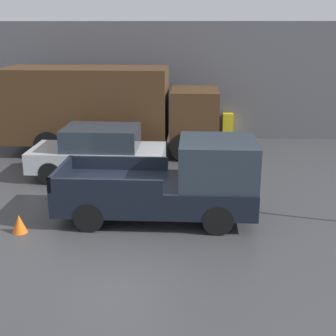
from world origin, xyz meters
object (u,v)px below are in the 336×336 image
at_px(delivery_truck, 105,107).
at_px(newspaper_box, 228,126).
at_px(pickup_truck, 176,183).
at_px(car, 99,152).
at_px(traffic_cone, 19,224).

xyz_separation_m(delivery_truck, newspaper_box, (4.91, 2.45, -1.23)).
height_order(pickup_truck, delivery_truck, delivery_truck).
relative_size(delivery_truck, newspaper_box, 7.10).
bearing_deg(pickup_truck, delivery_truck, 114.86).
relative_size(pickup_truck, car, 1.15).
bearing_deg(newspaper_box, traffic_cone, -119.28).
relative_size(pickup_truck, delivery_truck, 0.62).
bearing_deg(traffic_cone, pickup_truck, 16.72).
distance_m(delivery_truck, traffic_cone, 7.79).
distance_m(newspaper_box, traffic_cone, 11.53).
xyz_separation_m(pickup_truck, traffic_cone, (-3.73, -1.12, -0.74)).
xyz_separation_m(car, traffic_cone, (-1.08, -4.48, -0.62)).
xyz_separation_m(car, newspaper_box, (4.56, 5.57, -0.27)).
height_order(car, delivery_truck, delivery_truck).
height_order(delivery_truck, newspaper_box, delivery_truck).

